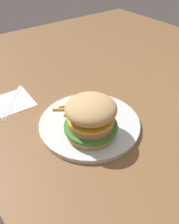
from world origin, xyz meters
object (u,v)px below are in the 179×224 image
(fries_pile, at_px, (75,106))
(napkin, at_px, (12,102))
(fork, at_px, (12,101))
(plate, at_px, (89,123))
(sandwich, at_px, (91,117))

(fries_pile, bearing_deg, napkin, -48.58)
(fries_pile, bearing_deg, fork, -48.10)
(fries_pile, height_order, napkin, fries_pile)
(fries_pile, distance_m, fork, 0.19)
(plate, bearing_deg, sandwich, 57.54)
(napkin, xyz_separation_m, fork, (0.00, 0.00, 0.00))
(plate, height_order, napkin, plate)
(plate, relative_size, sandwich, 2.02)
(fries_pile, bearing_deg, plate, 85.87)
(plate, relative_size, napkin, 2.31)
(fries_pile, bearing_deg, sandwich, 75.66)
(napkin, bearing_deg, fork, 49.45)
(fork, bearing_deg, napkin, -130.55)
(sandwich, relative_size, napkin, 1.14)
(sandwich, bearing_deg, plate, -122.46)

